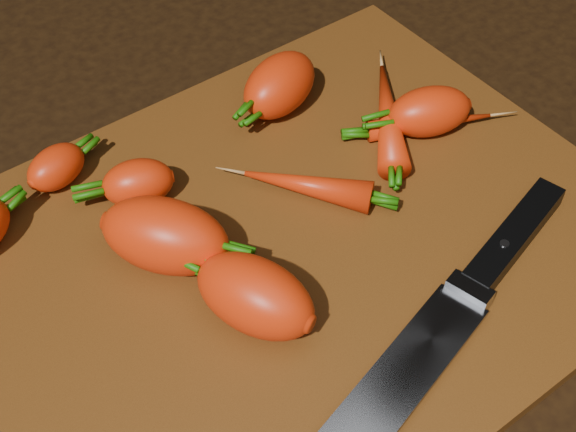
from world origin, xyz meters
TOP-DOWN VIEW (x-y plane):
  - ground at (0.00, 0.00)m, footprint 2.00×2.00m
  - cutting_board at (0.00, 0.00)m, footprint 0.50×0.40m
  - carrot_1 at (-0.07, 0.11)m, footprint 0.07×0.06m
  - carrot_2 at (-0.09, 0.04)m, footprint 0.10×0.11m
  - carrot_3 at (-0.06, -0.04)m, footprint 0.08×0.10m
  - carrot_4 at (0.08, 0.13)m, footprint 0.09×0.07m
  - carrot_5 at (-0.12, 0.16)m, footprint 0.06×0.05m
  - carrot_6 at (0.16, 0.03)m, footprint 0.08×0.07m
  - carrot_7 at (0.14, 0.05)m, footprint 0.10×0.12m
  - carrot_8 at (0.16, 0.03)m, footprint 0.11×0.06m
  - carrot_9 at (0.03, 0.03)m, footprint 0.08×0.10m
  - knife at (-0.02, -0.14)m, footprint 0.34×0.11m

SIDE VIEW (x-z plane):
  - ground at x=0.00m, z-range -0.01..0.00m
  - cutting_board at x=0.00m, z-range 0.00..0.01m
  - knife at x=-0.02m, z-range 0.01..0.03m
  - carrot_8 at x=0.16m, z-range 0.01..0.03m
  - carrot_9 at x=0.03m, z-range 0.01..0.04m
  - carrot_7 at x=0.14m, z-range 0.01..0.04m
  - carrot_5 at x=-0.12m, z-range 0.01..0.05m
  - carrot_1 at x=-0.07m, z-range 0.01..0.05m
  - carrot_6 at x=0.16m, z-range 0.01..0.05m
  - carrot_4 at x=0.08m, z-range 0.01..0.06m
  - carrot_3 at x=-0.06m, z-range 0.01..0.06m
  - carrot_2 at x=-0.09m, z-range 0.01..0.07m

